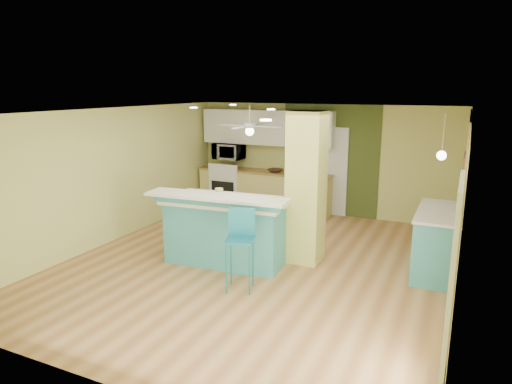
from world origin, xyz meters
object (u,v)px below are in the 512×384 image
(fruit_bowl, at_px, (275,171))
(bar_stool, at_px, (241,236))
(side_counter, at_px, (437,242))
(peninsula, at_px, (227,228))
(canister, at_px, (219,193))

(fruit_bowl, bearing_deg, bar_stool, -74.09)
(side_counter, bearing_deg, peninsula, -163.32)
(side_counter, bearing_deg, canister, -165.10)
(side_counter, distance_m, fruit_bowl, 4.35)
(peninsula, relative_size, bar_stool, 1.97)
(fruit_bowl, height_order, canister, canister)
(canister, bearing_deg, fruit_bowl, 95.38)
(bar_stool, distance_m, canister, 1.30)
(peninsula, distance_m, side_counter, 3.36)
(peninsula, height_order, side_counter, peninsula)
(peninsula, xyz_separation_m, side_counter, (3.22, 0.96, -0.06))
(fruit_bowl, relative_size, canister, 2.13)
(bar_stool, relative_size, canister, 7.42)
(peninsula, bearing_deg, side_counter, 11.95)
(peninsula, bearing_deg, canister, 156.50)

